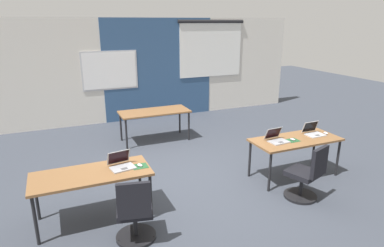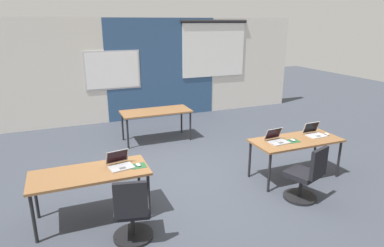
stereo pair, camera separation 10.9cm
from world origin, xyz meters
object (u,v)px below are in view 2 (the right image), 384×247
at_px(laptop_near_left_inner, 120,163).
at_px(mouse_near_left_inner, 138,165).
at_px(chair_near_left_inner, 132,215).
at_px(desk_near_right, 296,143).
at_px(desk_near_left, 90,176).
at_px(mouse_near_right_end, 327,134).
at_px(chair_near_right_inner, 306,178).
at_px(desk_far_center, 156,113).
at_px(laptop_near_right_inner, 277,139).
at_px(laptop_near_right_end, 314,133).
at_px(mouse_near_right_inner, 293,140).

bearing_deg(laptop_near_left_inner, mouse_near_left_inner, -27.35).
distance_m(laptop_near_left_inner, chair_near_left_inner, 0.84).
bearing_deg(mouse_near_left_inner, desk_near_right, 1.04).
height_order(desk_near_left, mouse_near_right_end, mouse_near_right_end).
relative_size(mouse_near_left_inner, mouse_near_right_end, 1.10).
distance_m(desk_near_right, mouse_near_left_inner, 2.83).
relative_size(chair_near_left_inner, mouse_near_right_end, 8.95).
bearing_deg(laptop_near_left_inner, chair_near_right_inner, -25.19).
bearing_deg(desk_near_left, mouse_near_right_end, -0.08).
height_order(desk_far_center, mouse_near_right_end, mouse_near_right_end).
xyz_separation_m(laptop_near_right_inner, mouse_near_left_inner, (-2.44, -0.08, -0.03)).
xyz_separation_m(desk_near_right, laptop_near_right_end, (0.45, 0.06, 0.11)).
bearing_deg(desk_near_right, mouse_near_left_inner, -178.96).
xyz_separation_m(laptop_near_right_inner, laptop_near_left_inner, (-2.69, -0.00, 0.00)).
xyz_separation_m(mouse_near_right_inner, laptop_near_left_inner, (-2.97, 0.08, 0.03)).
relative_size(laptop_near_left_inner, mouse_near_right_end, 3.67).
height_order(chair_near_left_inner, laptop_near_right_end, laptop_near_right_end).
distance_m(laptop_near_right_end, mouse_near_right_end, 0.24).
relative_size(desk_near_left, mouse_near_right_end, 15.56).
bearing_deg(laptop_near_right_end, chair_near_right_inner, -136.83).
distance_m(laptop_near_left_inner, mouse_near_right_end, 3.76).
bearing_deg(desk_far_center, chair_near_left_inner, -110.80).
relative_size(desk_near_right, laptop_near_left_inner, 4.24).
distance_m(desk_near_left, laptop_near_right_end, 3.95).
bearing_deg(laptop_near_right_inner, laptop_near_right_end, -2.65).
bearing_deg(chair_near_left_inner, mouse_near_right_end, -157.06).
distance_m(desk_near_left, mouse_near_right_end, 4.18).
height_order(laptop_near_left_inner, chair_near_left_inner, laptop_near_left_inner).
bearing_deg(chair_near_right_inner, mouse_near_right_end, -164.39).
relative_size(laptop_near_right_inner, mouse_near_left_inner, 3.14).
relative_size(laptop_near_right_inner, laptop_near_left_inner, 0.94).
height_order(mouse_near_left_inner, chair_near_left_inner, chair_near_left_inner).
relative_size(laptop_near_left_inner, mouse_near_left_inner, 3.34).
height_order(desk_near_left, desk_near_right, same).
bearing_deg(chair_near_left_inner, desk_near_left, -48.01).
distance_m(desk_near_right, mouse_near_right_inner, 0.15).
bearing_deg(chair_near_left_inner, mouse_near_left_inner, -98.59).
bearing_deg(mouse_near_right_inner, desk_near_right, 23.32).
bearing_deg(desk_near_right, desk_far_center, 122.01).
bearing_deg(mouse_near_left_inner, mouse_near_right_end, 0.74).
bearing_deg(mouse_near_left_inner, mouse_near_right_inner, 0.07).
bearing_deg(mouse_near_right_end, desk_near_right, 179.53).
bearing_deg(laptop_near_right_end, desk_far_center, 127.73).
height_order(desk_near_right, laptop_near_right_inner, laptop_near_right_inner).
height_order(desk_near_left, laptop_near_left_inner, laptop_near_left_inner).
xyz_separation_m(desk_near_right, mouse_near_right_end, (0.68, -0.01, 0.08)).
bearing_deg(mouse_near_right_end, mouse_near_right_inner, -176.93).
bearing_deg(desk_far_center, mouse_near_left_inner, -110.80).
relative_size(desk_near_left, desk_far_center, 1.00).
xyz_separation_m(mouse_near_left_inner, chair_near_left_inner, (-0.25, -0.67, -0.36)).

